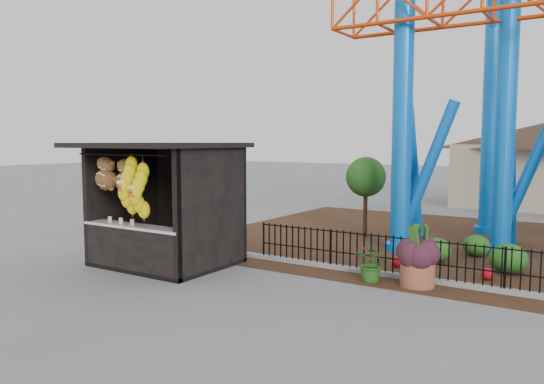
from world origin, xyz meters
The scene contains 9 objects.
ground centered at (0.00, 0.00, 0.00)m, with size 120.00×120.00×0.00m, color slate.
mulch_bed centered at (4.00, 8.00, 0.01)m, with size 18.00×12.00×0.02m, color #331E11.
curb centered at (4.00, 3.00, 0.06)m, with size 18.00×0.18×0.12m, color gray.
prize_booth centered at (-3.01, 0.89, 1.54)m, with size 3.50×3.40×3.12m.
picket_fence centered at (4.90, 3.00, 0.50)m, with size 12.20×0.06×1.00m, color black, non-canonical shape.
terracotta_planter centered at (3.11, 2.58, 0.32)m, with size 0.74×0.74×0.63m, color #994F37.
planter_foliage centered at (3.11, 2.58, 0.95)m, with size 0.70×0.70×0.64m, color #36151F.
potted_plant centered at (2.14, 2.39, 0.42)m, with size 0.76×0.65×0.84m, color #275F1B.
landscaping centered at (4.79, 5.38, 0.31)m, with size 7.08×3.42×0.71m.
Camera 1 is at (6.59, -8.62, 3.16)m, focal length 35.00 mm.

